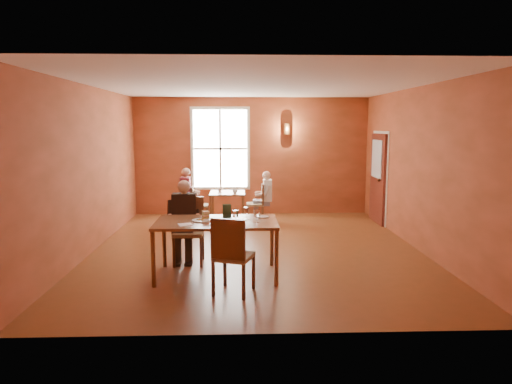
{
  "coord_description": "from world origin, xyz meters",
  "views": [
    {
      "loc": [
        -0.3,
        -8.27,
        2.29
      ],
      "look_at": [
        0.0,
        0.2,
        1.05
      ],
      "focal_mm": 32.0,
      "sensor_mm": 36.0,
      "label": 1
    }
  ],
  "objects_px": {
    "chair_empty": "(234,255)",
    "second_table": "(228,207)",
    "diner_white": "(256,198)",
    "diner_maroon": "(199,196)",
    "diner_main": "(188,225)",
    "chair_diner_main": "(189,231)",
    "chair_diner_white": "(255,203)",
    "main_table": "(217,248)",
    "chair_diner_maroon": "(200,205)"
  },
  "relations": [
    {
      "from": "chair_empty",
      "to": "second_table",
      "type": "bearing_deg",
      "value": 111.95
    },
    {
      "from": "chair_diner_main",
      "to": "diner_white",
      "type": "xyz_separation_m",
      "value": [
        1.24,
        3.24,
        0.04
      ]
    },
    {
      "from": "second_table",
      "to": "diner_white",
      "type": "xyz_separation_m",
      "value": [
        0.68,
        0.0,
        0.23
      ]
    },
    {
      "from": "chair_empty",
      "to": "diner_maroon",
      "type": "relative_size",
      "value": 0.85
    },
    {
      "from": "second_table",
      "to": "chair_diner_white",
      "type": "distance_m",
      "value": 0.66
    },
    {
      "from": "chair_diner_white",
      "to": "chair_diner_main",
      "type": "bearing_deg",
      "value": 159.54
    },
    {
      "from": "chair_diner_main",
      "to": "chair_diner_white",
      "type": "relative_size",
      "value": 1.2
    },
    {
      "from": "second_table",
      "to": "chair_diner_maroon",
      "type": "relative_size",
      "value": 0.95
    },
    {
      "from": "chair_diner_main",
      "to": "chair_empty",
      "type": "height_order",
      "value": "chair_diner_main"
    },
    {
      "from": "diner_main",
      "to": "chair_diner_white",
      "type": "distance_m",
      "value": 3.49
    },
    {
      "from": "chair_diner_white",
      "to": "diner_maroon",
      "type": "bearing_deg",
      "value": 90.0
    },
    {
      "from": "chair_empty",
      "to": "second_table",
      "type": "xyz_separation_m",
      "value": [
        -0.21,
        4.62,
        -0.18
      ]
    },
    {
      "from": "diner_main",
      "to": "second_table",
      "type": "xyz_separation_m",
      "value": [
        0.56,
        3.27,
        -0.3
      ]
    },
    {
      "from": "diner_main",
      "to": "chair_diner_maroon",
      "type": "relative_size",
      "value": 1.53
    },
    {
      "from": "diner_main",
      "to": "second_table",
      "type": "bearing_deg",
      "value": -99.7
    },
    {
      "from": "main_table",
      "to": "diner_main",
      "type": "height_order",
      "value": "diner_main"
    },
    {
      "from": "chair_diner_main",
      "to": "diner_maroon",
      "type": "xyz_separation_m",
      "value": [
        -0.12,
        3.24,
        0.09
      ]
    },
    {
      "from": "diner_main",
      "to": "chair_diner_main",
      "type": "bearing_deg",
      "value": -90.0
    },
    {
      "from": "second_table",
      "to": "chair_empty",
      "type": "bearing_deg",
      "value": -87.4
    },
    {
      "from": "main_table",
      "to": "diner_white",
      "type": "height_order",
      "value": "diner_white"
    },
    {
      "from": "diner_white",
      "to": "chair_empty",
      "type": "bearing_deg",
      "value": 174.19
    },
    {
      "from": "diner_maroon",
      "to": "diner_white",
      "type": "bearing_deg",
      "value": 90.0
    },
    {
      "from": "diner_main",
      "to": "diner_white",
      "type": "bearing_deg",
      "value": -110.75
    },
    {
      "from": "main_table",
      "to": "chair_diner_maroon",
      "type": "relative_size",
      "value": 2.12
    },
    {
      "from": "diner_main",
      "to": "diner_maroon",
      "type": "xyz_separation_m",
      "value": [
        -0.12,
        3.27,
        -0.03
      ]
    },
    {
      "from": "second_table",
      "to": "chair_diner_maroon",
      "type": "xyz_separation_m",
      "value": [
        -0.65,
        0.0,
        0.07
      ]
    },
    {
      "from": "main_table",
      "to": "chair_diner_maroon",
      "type": "distance_m",
      "value": 3.93
    },
    {
      "from": "chair_empty",
      "to": "chair_diner_maroon",
      "type": "bearing_deg",
      "value": 119.9
    },
    {
      "from": "second_table",
      "to": "diner_maroon",
      "type": "bearing_deg",
      "value": 180.0
    },
    {
      "from": "chair_diner_white",
      "to": "diner_maroon",
      "type": "relative_size",
      "value": 0.72
    },
    {
      "from": "diner_white",
      "to": "main_table",
      "type": "bearing_deg",
      "value": 169.24
    },
    {
      "from": "diner_white",
      "to": "diner_main",
      "type": "bearing_deg",
      "value": 159.25
    },
    {
      "from": "main_table",
      "to": "diner_maroon",
      "type": "xyz_separation_m",
      "value": [
        -0.62,
        3.89,
        0.21
      ]
    },
    {
      "from": "main_table",
      "to": "diner_white",
      "type": "relative_size",
      "value": 1.56
    },
    {
      "from": "chair_diner_maroon",
      "to": "diner_maroon",
      "type": "height_order",
      "value": "diner_maroon"
    },
    {
      "from": "main_table",
      "to": "chair_diner_white",
      "type": "bearing_deg",
      "value": 79.67
    },
    {
      "from": "chair_diner_maroon",
      "to": "diner_maroon",
      "type": "bearing_deg",
      "value": -90.0
    },
    {
      "from": "chair_empty",
      "to": "chair_diner_white",
      "type": "bearing_deg",
      "value": 103.91
    },
    {
      "from": "chair_diner_maroon",
      "to": "diner_white",
      "type": "bearing_deg",
      "value": 90.0
    },
    {
      "from": "chair_diner_main",
      "to": "second_table",
      "type": "bearing_deg",
      "value": -99.79
    },
    {
      "from": "chair_diner_main",
      "to": "chair_diner_white",
      "type": "bearing_deg",
      "value": -110.46
    },
    {
      "from": "main_table",
      "to": "diner_white",
      "type": "xyz_separation_m",
      "value": [
        0.74,
        3.89,
        0.16
      ]
    },
    {
      "from": "chair_empty",
      "to": "diner_main",
      "type": "bearing_deg",
      "value": 139.02
    },
    {
      "from": "main_table",
      "to": "chair_diner_maroon",
      "type": "height_order",
      "value": "chair_diner_maroon"
    },
    {
      "from": "main_table",
      "to": "second_table",
      "type": "bearing_deg",
      "value": 89.13
    },
    {
      "from": "main_table",
      "to": "diner_main",
      "type": "relative_size",
      "value": 1.38
    },
    {
      "from": "diner_white",
      "to": "chair_diner_maroon",
      "type": "distance_m",
      "value": 1.34
    },
    {
      "from": "second_table",
      "to": "diner_white",
      "type": "bearing_deg",
      "value": 0.0
    },
    {
      "from": "chair_diner_white",
      "to": "diner_maroon",
      "type": "xyz_separation_m",
      "value": [
        -1.33,
        0.0,
        0.18
      ]
    },
    {
      "from": "chair_empty",
      "to": "diner_white",
      "type": "relative_size",
      "value": 0.92
    }
  ]
}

